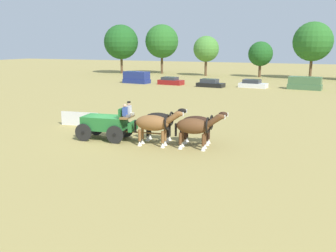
{
  "coord_description": "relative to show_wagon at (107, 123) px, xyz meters",
  "views": [
    {
      "loc": [
        13.54,
        -20.9,
        6.3
      ],
      "look_at": [
        4.44,
        0.47,
        1.2
      ],
      "focal_mm": 39.99,
      "sensor_mm": 36.0,
      "label": 1
    }
  ],
  "objects": [
    {
      "name": "parked_vehicle_d",
      "position": [
        3.24,
        34.87,
        -0.6
      ],
      "size": [
        4.2,
        2.33,
        1.2
      ],
      "color": "white",
      "rests_on": "ground"
    },
    {
      "name": "draft_horse_lead_off",
      "position": [
        6.19,
        0.09,
        0.26
      ],
      "size": [
        3.08,
        1.21,
        2.25
      ],
      "color": "brown",
      "rests_on": "ground"
    },
    {
      "name": "tree_b",
      "position": [
        -20.05,
        54.16,
        5.75
      ],
      "size": [
        7.11,
        7.11,
        10.43
      ],
      "color": "brown",
      "rests_on": "ground"
    },
    {
      "name": "draft_horse_rear_near",
      "position": [
        3.46,
        1.07,
        0.26
      ],
      "size": [
        3.01,
        1.13,
        2.26
      ],
      "color": "black",
      "rests_on": "ground"
    },
    {
      "name": "parked_vehicle_c",
      "position": [
        -2.8,
        33.2,
        -0.61
      ],
      "size": [
        4.22,
        2.21,
        1.2
      ],
      "color": "black",
      "rests_on": "ground"
    },
    {
      "name": "tree_d",
      "position": [
        1.07,
        53.47,
        3.33
      ],
      "size": [
        4.7,
        4.7,
        6.82
      ],
      "color": "brown",
      "rests_on": "ground"
    },
    {
      "name": "tree_c",
      "position": [
        -9.43,
        52.03,
        4.22
      ],
      "size": [
        5.1,
        5.1,
        7.91
      ],
      "color": "brown",
      "rests_on": "ground"
    },
    {
      "name": "sponsor_banner",
      "position": [
        -4.3,
        2.84,
        -0.57
      ],
      "size": [
        3.18,
        0.48,
        1.1
      ],
      "primitive_type": "cube",
      "rotation": [
        0.0,
        0.0,
        0.13
      ],
      "color": "silver",
      "rests_on": "ground"
    },
    {
      "name": "parked_vehicle_b",
      "position": [
        -9.57,
        34.0,
        -0.6
      ],
      "size": [
        4.1,
        2.2,
        1.19
      ],
      "color": "maroon",
      "rests_on": "ground"
    },
    {
      "name": "ground_plane",
      "position": [
        -0.18,
        -0.02,
        -1.12
      ],
      "size": [
        220.0,
        220.0,
        0.0
      ],
      "primitive_type": "plane",
      "color": "#9E8C4C"
    },
    {
      "name": "draft_horse_lead_near",
      "position": [
        6.04,
        1.38,
        0.19
      ],
      "size": [
        3.1,
        1.17,
        2.17
      ],
      "color": "#331E14",
      "rests_on": "ground"
    },
    {
      "name": "parked_vehicle_a",
      "position": [
        -15.57,
        33.8,
        -0.19
      ],
      "size": [
        4.52,
        2.4,
        1.91
      ],
      "color": "navy",
      "rests_on": "ground"
    },
    {
      "name": "parked_vehicle_e",
      "position": [
        10.47,
        35.36,
        -0.25
      ],
      "size": [
        4.75,
        2.32,
        1.8
      ],
      "color": "#477047",
      "rests_on": "ground"
    },
    {
      "name": "tree_a",
      "position": [
        -28.44,
        51.32,
        5.6
      ],
      "size": [
        7.37,
        7.37,
        10.42
      ],
      "color": "brown",
      "rests_on": "ground"
    },
    {
      "name": "tree_e",
      "position": [
        10.36,
        52.7,
        5.61
      ],
      "size": [
        7.03,
        7.03,
        10.26
      ],
      "color": "brown",
      "rests_on": "ground"
    },
    {
      "name": "draft_horse_rear_off",
      "position": [
        3.6,
        -0.22,
        0.3
      ],
      "size": [
        3.21,
        1.25,
        2.3
      ],
      "color": "brown",
      "rests_on": "ground"
    },
    {
      "name": "show_wagon",
      "position": [
        0.0,
        0.0,
        0.0
      ],
      "size": [
        5.8,
        2.25,
        2.6
      ],
      "color": "#236B2D",
      "rests_on": "ground"
    }
  ]
}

